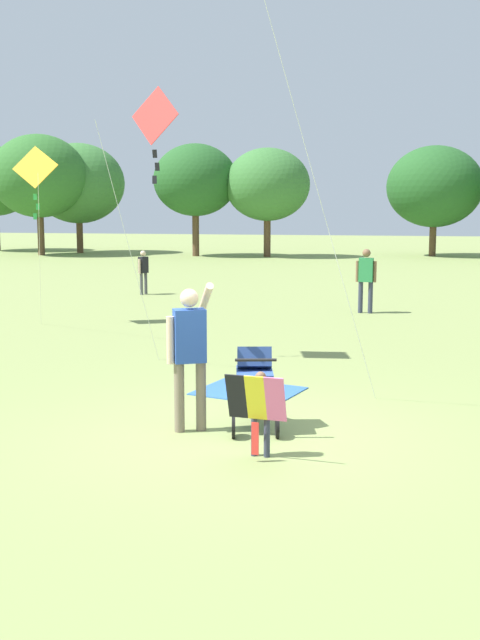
# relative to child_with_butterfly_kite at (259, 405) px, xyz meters

# --- Properties ---
(ground_plane) EXTENTS (120.00, 120.00, 0.00)m
(ground_plane) POSITION_rel_child_with_butterfly_kite_xyz_m (-0.31, 0.78, -0.59)
(ground_plane) COLOR #849351
(treeline_distant) EXTENTS (46.81, 7.79, 6.41)m
(treeline_distant) POSITION_rel_child_with_butterfly_kite_xyz_m (-5.57, 32.76, 3.32)
(treeline_distant) COLOR brown
(treeline_distant) RESTS_ON ground
(child_with_butterfly_kite) EXTENTS (0.66, 0.38, 0.96)m
(child_with_butterfly_kite) POSITION_rel_child_with_butterfly_kite_xyz_m (0.00, 0.00, 0.00)
(child_with_butterfly_kite) COLOR #33384C
(child_with_butterfly_kite) RESTS_ON ground
(person_adult_flyer) EXTENTS (0.56, 0.67, 1.83)m
(person_adult_flyer) POSITION_rel_child_with_butterfly_kite_xyz_m (-1.00, 0.84, 0.46)
(person_adult_flyer) COLOR #7F705B
(person_adult_flyer) RESTS_ON ground
(stroller) EXTENTS (0.66, 1.12, 1.03)m
(stroller) POSITION_rel_child_with_butterfly_kite_xyz_m (-0.25, 1.10, 0.01)
(stroller) COLOR black
(stroller) RESTS_ON ground
(kite_orange_delta) EXTENTS (1.01, 1.75, 4.77)m
(kite_orange_delta) POSITION_rel_child_with_butterfly_kite_xyz_m (-2.68, 4.97, 3.55)
(kite_orange_delta) COLOR red
(kite_orange_delta) RESTS_ON ground
(kite_green_novelty) EXTENTS (1.67, 2.46, 4.06)m
(kite_green_novelty) POSITION_rel_child_with_butterfly_kite_xyz_m (-6.54, 8.42, 2.89)
(kite_green_novelty) COLOR #F4A319
(kite_green_novelty) RESTS_ON ground
(person_red_shirt) EXTENTS (0.27, 0.41, 1.34)m
(person_red_shirt) POSITION_rel_child_with_butterfly_kite_xyz_m (-6.06, 14.54, 0.20)
(person_red_shirt) COLOR #4C4C51
(person_red_shirt) RESTS_ON ground
(person_couple_left) EXTENTS (0.52, 0.26, 1.63)m
(person_couple_left) POSITION_rel_child_with_butterfly_kite_xyz_m (0.75, 11.71, 0.37)
(person_couple_left) COLOR #33384C
(person_couple_left) RESTS_ON ground
(picnic_blanket) EXTENTS (1.70, 1.54, 0.02)m
(picnic_blanket) POSITION_rel_child_with_butterfly_kite_xyz_m (-0.66, 2.95, -0.58)
(picnic_blanket) COLOR #3366B2
(picnic_blanket) RESTS_ON ground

